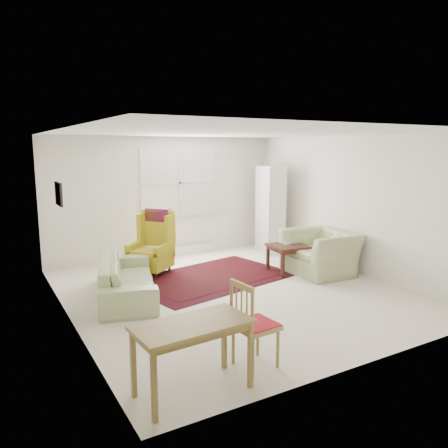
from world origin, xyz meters
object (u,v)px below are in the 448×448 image
stool (154,257)px  desk (193,358)px  sofa (127,271)px  wingback_chair (150,242)px  cabinet (271,210)px  desk_chair (256,323)px  coffee_table (287,258)px  armchair (321,248)px

stool → desk: desk is taller
sofa → wingback_chair: bearing=-20.4°
cabinet → desk_chair: size_ratio=2.00×
sofa → cabinet: bearing=-54.2°
wingback_chair → desk_chair: 3.86m
stool → desk_chair: bearing=-95.9°
desk → desk_chair: 0.81m
stool → desk_chair: (-0.42, -4.04, 0.24)m
coffee_table → stool: bearing=146.3°
armchair → stool: (-2.55, 1.75, -0.24)m
armchair → desk: size_ratio=1.10×
armchair → stool: size_ratio=2.60×
coffee_table → desk: desk is taller
coffee_table → desk: (-3.29, -2.79, 0.09)m
coffee_table → stool: coffee_table is taller
coffee_table → stool: 2.50m
armchair → desk_chair: 3.75m
stool → desk_chair: size_ratio=0.49×
cabinet → desk_chair: 5.20m
desk → stool: bearing=73.9°
wingback_chair → armchair: bearing=21.6°
cabinet → desk: 5.82m
coffee_table → armchair: bearing=-38.0°
armchair → wingback_chair: wingback_chair is taller
sofa → desk_chair: desk_chair is taller
sofa → cabinet: 3.92m
coffee_table → cabinet: size_ratio=0.34×
coffee_table → desk_chair: (-2.50, -2.65, 0.21)m
sofa → armchair: size_ratio=1.71×
armchair → desk_chair: (-2.97, -2.29, 0.00)m
armchair → wingback_chair: bearing=-117.5°
coffee_table → desk_chair: desk_chair is taller
armchair → stool: 3.10m
stool → armchair: bearing=-34.6°
stool → desk: size_ratio=0.42×
sofa → wingback_chair: 1.32m
stool → cabinet: (2.73, 0.07, 0.71)m
sofa → desk: bearing=-169.7°
cabinet → desk: cabinet is taller
sofa → desk_chair: 2.84m
wingback_chair → cabinet: cabinet is taller
cabinet → armchair: bearing=-85.2°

